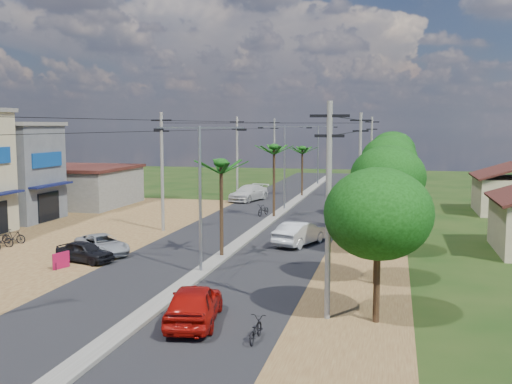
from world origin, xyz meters
The scene contains 36 objects.
ground centered at (0.00, 0.00, 0.00)m, with size 160.00×160.00×0.00m, color black.
road centered at (0.00, 15.00, 0.02)m, with size 12.00×110.00×0.04m, color black.
median centered at (0.00, 18.00, 0.09)m, with size 1.00×90.00×0.18m, color #605E56.
dirt_lot_west centered at (-15.00, 8.00, 0.02)m, with size 18.00×46.00×0.04m, color brown.
dirt_shoulder_east centered at (8.50, 15.00, 0.01)m, with size 5.00×90.00×0.03m, color brown.
shophouse_grey centered at (-21.98, 14.00, 4.16)m, with size 9.00×6.40×8.30m.
low_shed centered at (-21.00, 24.00, 1.97)m, with size 10.40×10.40×3.95m.
tree_east_a centered at (9.50, -6.00, 4.49)m, with size 4.40×4.40×6.37m.
tree_east_b centered at (9.30, 0.00, 4.11)m, with size 4.00×4.00×5.83m.
tree_east_c centered at (9.70, 7.00, 4.86)m, with size 4.60×4.60×6.83m.
tree_east_d centered at (9.40, 14.00, 4.34)m, with size 4.20×4.20×6.13m.
tree_east_e centered at (9.60, 22.00, 5.09)m, with size 4.80×4.80×7.14m.
tree_east_f centered at (9.20, 30.00, 3.89)m, with size 3.80×3.80×5.52m.
tree_east_g centered at (9.80, 38.00, 5.24)m, with size 5.00×5.00×7.38m.
tree_east_h centered at (9.50, 46.00, 4.64)m, with size 4.40×4.40×6.52m.
palm_median_near centered at (0.00, 4.00, 5.54)m, with size 2.00×2.00×6.15m.
palm_median_mid centered at (0.00, 20.00, 5.90)m, with size 2.00×2.00×6.55m.
palm_median_far centered at (0.00, 36.00, 5.26)m, with size 2.00×2.00×5.85m.
streetlight_near centered at (0.00, 0.00, 4.79)m, with size 5.10×0.18×8.00m.
streetlight_mid centered at (0.00, 25.00, 4.79)m, with size 5.10×0.18×8.00m.
streetlight_far centered at (0.00, 50.00, 4.79)m, with size 5.10×0.18×8.00m.
utility_pole_w_b centered at (-7.00, 12.00, 4.76)m, with size 1.60×0.24×9.00m.
utility_pole_w_c centered at (-7.00, 34.00, 4.76)m, with size 1.60×0.24×9.00m.
utility_pole_w_d centered at (-7.00, 55.00, 4.76)m, with size 1.60×0.24×9.00m.
utility_pole_e_a centered at (7.50, -6.00, 4.76)m, with size 1.60×0.24×9.00m.
utility_pole_e_b centered at (7.50, 16.00, 4.76)m, with size 1.60×0.24×9.00m.
utility_pole_e_c centered at (7.50, 38.00, 4.76)m, with size 1.60×0.24×9.00m.
car_red_near centered at (2.33, -7.90, 0.82)m, with size 1.94×4.82×1.64m, color maroon.
car_silver_mid centered at (4.01, 9.00, 0.79)m, with size 1.68×4.82×1.59m, color #A0A3A8.
car_white_far centered at (-5.00, 31.19, 0.83)m, with size 2.32×5.70×1.65m, color #ADADA9.
car_parked_silver centered at (-7.50, 3.23, 0.62)m, with size 2.05×4.46×1.24m, color #A0A3A8.
car_parked_dark centered at (-7.50, 1.07, 0.62)m, with size 1.47×3.66×1.25m, color black.
moto_rider_east centered at (5.20, -9.25, 0.43)m, with size 0.58×1.65×0.87m, color black.
moto_rider_west_a centered at (-1.20, 21.23, 0.51)m, with size 0.68×1.96×1.03m, color black.
moto_rider_west_b centered at (-5.00, 33.53, 0.51)m, with size 0.48×1.70×1.02m, color black.
roadside_sign centered at (-8.00, -0.68, 0.47)m, with size 0.43×1.11×0.96m.
Camera 1 is at (10.10, -30.21, 8.02)m, focal length 42.00 mm.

